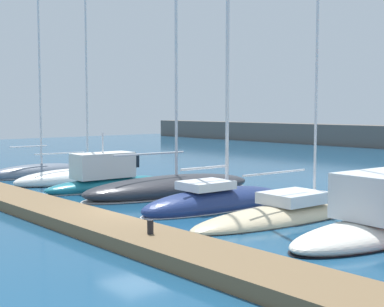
# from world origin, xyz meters

# --- Properties ---
(ground_plane) EXTENTS (120.00, 120.00, 0.00)m
(ground_plane) POSITION_xyz_m (0.00, 0.00, 0.00)
(ground_plane) COLOR navy
(dock_pier) EXTENTS (36.90, 2.31, 0.45)m
(dock_pier) POSITION_xyz_m (0.00, -2.07, 0.22)
(dock_pier) COLOR brown
(dock_pier) RESTS_ON ground_plane
(sailboat_slate_nearest) EXTENTS (2.13, 6.98, 14.58)m
(sailboat_slate_nearest) POSITION_xyz_m (-15.71, 3.35, 0.32)
(sailboat_slate_nearest) COLOR slate
(sailboat_slate_nearest) RESTS_ON ground_plane
(sailboat_white_second) EXTENTS (3.16, 7.64, 15.79)m
(sailboat_white_second) POSITION_xyz_m (-11.60, 3.70, 0.24)
(sailboat_white_second) COLOR white
(sailboat_white_second) RESTS_ON ground_plane
(motorboat_teal_third) EXTENTS (2.16, 7.57, 3.31)m
(motorboat_teal_third) POSITION_xyz_m (-7.96, 3.66, 0.59)
(motorboat_teal_third) COLOR #19707F
(motorboat_teal_third) RESTS_ON ground_plane
(sailboat_charcoal_fourth) EXTENTS (4.00, 10.17, 20.24)m
(sailboat_charcoal_fourth) POSITION_xyz_m (-4.49, 5.25, 0.41)
(sailboat_charcoal_fourth) COLOR #2D2D33
(sailboat_charcoal_fourth) RESTS_ON ground_plane
(sailboat_navy_fifth) EXTENTS (2.63, 7.93, 14.91)m
(sailboat_navy_fifth) POSITION_xyz_m (-0.01, 4.21, 0.35)
(sailboat_navy_fifth) COLOR navy
(sailboat_navy_fifth) RESTS_ON ground_plane
(sailboat_sand_sixth) EXTENTS (2.99, 10.34, 17.89)m
(sailboat_sand_sixth) POSITION_xyz_m (3.45, 5.07, 0.16)
(sailboat_sand_sixth) COLOR beige
(sailboat_sand_sixth) RESTS_ON ground_plane
(motorboat_ivory_seventh) EXTENTS (3.20, 8.56, 3.48)m
(motorboat_ivory_seventh) POSITION_xyz_m (7.60, 4.78, 0.61)
(motorboat_ivory_seventh) COLOR silver
(motorboat_ivory_seventh) RESTS_ON ground_plane
(dock_bollard) EXTENTS (0.20, 0.20, 0.44)m
(dock_bollard) POSITION_xyz_m (3.68, -2.07, 0.67)
(dock_bollard) COLOR black
(dock_bollard) RESTS_ON dock_pier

